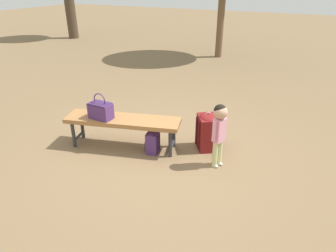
# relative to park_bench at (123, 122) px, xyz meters

# --- Properties ---
(ground_plane) EXTENTS (40.00, 40.00, 0.00)m
(ground_plane) POSITION_rel_park_bench_xyz_m (0.53, 0.09, -0.39)
(ground_plane) COLOR brown
(ground_plane) RESTS_ON ground
(park_bench) EXTENTS (1.65, 0.82, 0.45)m
(park_bench) POSITION_rel_park_bench_xyz_m (0.00, 0.00, 0.00)
(park_bench) COLOR #9E6B3D
(park_bench) RESTS_ON ground
(handbag) EXTENTS (0.32, 0.19, 0.37)m
(handbag) POSITION_rel_park_bench_xyz_m (-0.26, -0.13, 0.18)
(handbag) COLOR #4C2D66
(handbag) RESTS_ON park_bench
(child_standing) EXTENTS (0.17, 0.22, 0.85)m
(child_standing) POSITION_rel_park_bench_xyz_m (1.34, 0.13, 0.17)
(child_standing) COLOR #CCCC8C
(child_standing) RESTS_ON ground
(backpack_large) EXTENTS (0.39, 0.41, 0.56)m
(backpack_large) POSITION_rel_park_bench_xyz_m (1.07, 0.50, -0.11)
(backpack_large) COLOR maroon
(backpack_large) RESTS_ON ground
(backpack_small) EXTENTS (0.21, 0.23, 0.35)m
(backpack_small) POSITION_rel_park_bench_xyz_m (0.44, 0.05, -0.22)
(backpack_small) COLOR #4C2D66
(backpack_small) RESTS_ON ground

